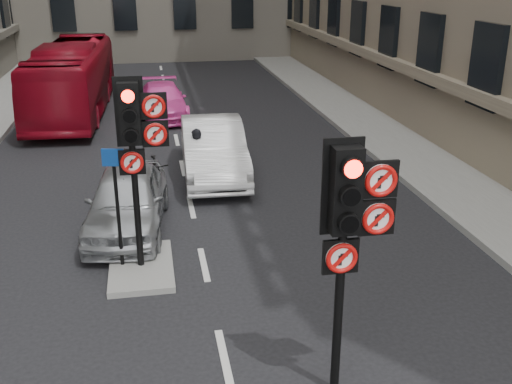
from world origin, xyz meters
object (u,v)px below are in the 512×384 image
object	(u,v)px
motorcycle	(157,179)
bus_red	(73,79)
car_pink	(163,101)
info_sign	(116,191)
signal_near	(351,218)
car_white	(213,149)
car_silver	(127,200)
signal_far	(136,134)
motorcyclist	(197,156)

from	to	relation	value
motorcycle	bus_red	bearing A→B (deg)	97.27
car_pink	info_sign	distance (m)	12.44
car_pink	bus_red	world-z (taller)	bus_red
signal_near	motorcycle	xyz separation A→B (m)	(-2.26, 7.79, -2.07)
car_white	motorcycle	bearing A→B (deg)	-135.54
car_silver	car_pink	xyz separation A→B (m)	(1.15, 10.39, -0.07)
signal_far	car_pink	bearing A→B (deg)	86.25
car_pink	bus_red	xyz separation A→B (m)	(-3.36, 1.21, 0.74)
signal_far	car_pink	distance (m)	12.60
signal_near	bus_red	world-z (taller)	signal_near
car_white	motorcyclist	world-z (taller)	car_white
signal_far	car_pink	xyz separation A→B (m)	(0.81, 12.40, -2.09)
car_pink	info_sign	size ratio (longest dim) A/B	1.83
car_silver	bus_red	size ratio (longest dim) A/B	0.41
car_silver	car_pink	size ratio (longest dim) A/B	0.95
signal_near	motorcyclist	xyz separation A→B (m)	(-1.17, 8.64, -1.82)
signal_near	info_sign	xyz separation A→B (m)	(-3.04, 4.06, -0.96)
signal_far	car_white	xyz separation A→B (m)	(1.93, 5.25, -1.93)
car_white	bus_red	size ratio (longest dim) A/B	0.48
motorcycle	motorcyclist	distance (m)	1.40
signal_near	motorcycle	bearing A→B (deg)	106.17
car_white	car_silver	bearing A→B (deg)	-123.03
signal_far	car_silver	xyz separation A→B (m)	(-0.34, 2.01, -2.02)
motorcyclist	info_sign	size ratio (longest dim) A/B	0.66
motorcyclist	signal_near	bearing A→B (deg)	110.85
signal_far	motorcyclist	xyz separation A→B (m)	(1.43, 4.64, -1.94)
motorcycle	motorcyclist	bearing A→B (deg)	28.68
car_white	info_sign	bearing A→B (deg)	-112.55
signal_near	motorcyclist	bearing A→B (deg)	97.74
car_silver	motorcyclist	size ratio (longest dim) A/B	2.64
motorcyclist	info_sign	world-z (taller)	info_sign
car_silver	info_sign	bearing A→B (deg)	-87.08
car_white	car_pink	world-z (taller)	car_white
car_silver	motorcycle	world-z (taller)	car_silver
signal_near	motorcyclist	world-z (taller)	signal_near
info_sign	car_pink	bearing A→B (deg)	95.75
car_silver	motorcycle	distance (m)	1.92
bus_red	car_pink	bearing A→B (deg)	-17.47
signal_near	signal_far	distance (m)	4.77
bus_red	info_sign	size ratio (longest dim) A/B	4.19
info_sign	signal_near	bearing A→B (deg)	-41.69
bus_red	info_sign	xyz separation A→B (m)	(2.11, -13.55, 0.26)
info_sign	car_white	bearing A→B (deg)	77.04
car_white	info_sign	distance (m)	5.76
signal_near	motorcycle	distance (m)	8.38
car_silver	motorcyclist	xyz separation A→B (m)	(1.77, 2.63, 0.08)
signal_near	car_pink	size ratio (longest dim) A/B	0.84
car_pink	motorcyclist	xyz separation A→B (m)	(0.61, -7.76, 0.15)
motorcycle	info_sign	size ratio (longest dim) A/B	0.73
signal_near	car_pink	world-z (taller)	signal_near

